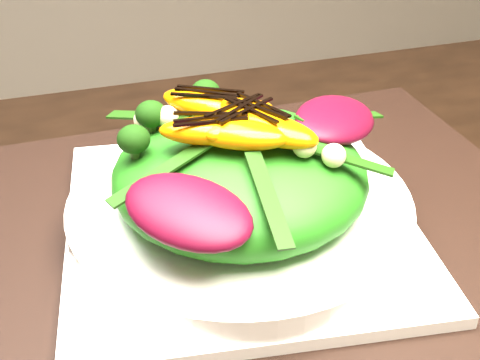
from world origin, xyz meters
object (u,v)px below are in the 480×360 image
object	(u,v)px
plate_base	(240,223)
lettuce_mound	(240,174)
orange_segment	(213,110)
salad_bowl	(240,207)
placemat	(240,230)

from	to	relation	value
plate_base	lettuce_mound	bearing A→B (deg)	0.00
orange_segment	plate_base	bearing A→B (deg)	-71.45
lettuce_mound	orange_segment	size ratio (longest dim) A/B	2.64
plate_base	lettuce_mound	size ratio (longest dim) A/B	1.38
salad_bowl	lettuce_mound	size ratio (longest dim) A/B	1.37
orange_segment	lettuce_mound	bearing A→B (deg)	-71.45
placemat	plate_base	world-z (taller)	plate_base
salad_bowl	orange_segment	distance (m)	0.08
orange_segment	salad_bowl	bearing A→B (deg)	-71.45
plate_base	orange_segment	xyz separation A→B (m)	(-0.01, 0.03, 0.08)
placemat	orange_segment	distance (m)	0.10
plate_base	orange_segment	bearing A→B (deg)	108.55
plate_base	salad_bowl	world-z (taller)	salad_bowl
salad_bowl	plate_base	bearing A→B (deg)	90.00
plate_base	placemat	bearing A→B (deg)	90.00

